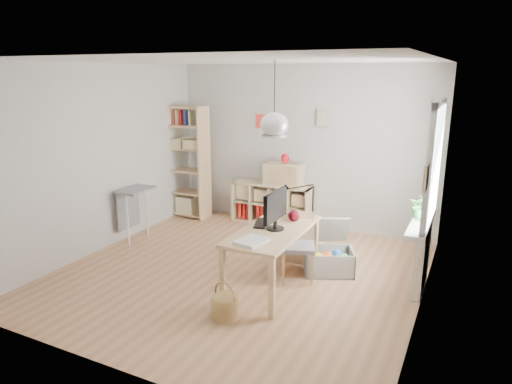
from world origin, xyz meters
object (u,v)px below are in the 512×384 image
at_px(storage_chest, 329,256).
at_px(monitor, 275,208).
at_px(drawer_chest, 284,174).
at_px(desk, 273,236).
at_px(tall_bookshelf, 186,157).
at_px(chair, 298,242).
at_px(cube_shelf, 271,206).

relative_size(storage_chest, monitor, 1.68).
relative_size(storage_chest, drawer_chest, 1.38).
height_order(desk, tall_bookshelf, tall_bookshelf).
relative_size(desk, drawer_chest, 2.29).
distance_m(storage_chest, monitor, 1.18).
bearing_deg(storage_chest, chair, -155.44).
bearing_deg(cube_shelf, drawer_chest, -9.74).
xyz_separation_m(cube_shelf, monitor, (1.04, -2.23, 0.72)).
height_order(monitor, drawer_chest, monitor).
relative_size(tall_bookshelf, storage_chest, 2.21).
height_order(chair, storage_chest, chair).
height_order(cube_shelf, monitor, monitor).
distance_m(cube_shelf, drawer_chest, 0.66).
height_order(chair, drawer_chest, drawer_chest).
xyz_separation_m(chair, monitor, (-0.15, -0.38, 0.53)).
distance_m(chair, drawer_chest, 2.09).
distance_m(desk, cube_shelf, 2.48).
distance_m(cube_shelf, tall_bookshelf, 1.77).
bearing_deg(desk, drawer_chest, 109.67).
distance_m(cube_shelf, chair, 2.21).
height_order(tall_bookshelf, storage_chest, tall_bookshelf).
height_order(cube_shelf, tall_bookshelf, tall_bookshelf).
bearing_deg(monitor, chair, 69.45).
height_order(cube_shelf, drawer_chest, drawer_chest).
bearing_deg(chair, drawer_chest, 96.44).
height_order(desk, storage_chest, desk).
bearing_deg(tall_bookshelf, drawer_chest, 7.58).
bearing_deg(chair, tall_bookshelf, 128.94).
height_order(tall_bookshelf, drawer_chest, tall_bookshelf).
bearing_deg(monitor, cube_shelf, 116.53).
bearing_deg(tall_bookshelf, monitor, -36.70).
xyz_separation_m(tall_bookshelf, storage_chest, (3.07, -1.21, -0.87)).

